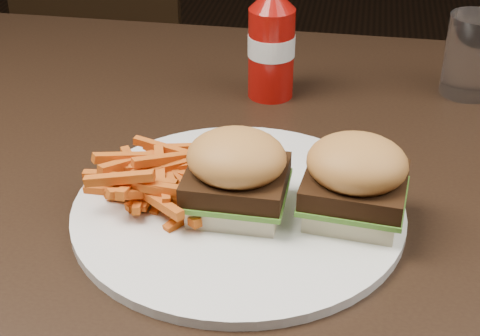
% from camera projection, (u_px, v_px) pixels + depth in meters
% --- Properties ---
extents(dining_table, '(1.20, 0.80, 0.04)m').
position_uv_depth(dining_table, '(311.00, 172.00, 0.87)').
color(dining_table, black).
rests_on(dining_table, ground).
extents(chair_far, '(0.40, 0.40, 0.04)m').
position_uv_depth(chair_far, '(126.00, 76.00, 1.82)').
color(chair_far, black).
rests_on(chair_far, ground).
extents(plate, '(0.34, 0.34, 0.01)m').
position_uv_depth(plate, '(238.00, 210.00, 0.76)').
color(plate, white).
rests_on(plate, dining_table).
extents(sandwich_half_a, '(0.09, 0.08, 0.02)m').
position_uv_depth(sandwich_half_a, '(237.00, 201.00, 0.74)').
color(sandwich_half_a, '#FDE2CA').
rests_on(sandwich_half_a, plate).
extents(sandwich_half_b, '(0.10, 0.09, 0.02)m').
position_uv_depth(sandwich_half_b, '(353.00, 207.00, 0.73)').
color(sandwich_half_b, beige).
rests_on(sandwich_half_b, plate).
extents(fries_pile, '(0.16, 0.16, 0.05)m').
position_uv_depth(fries_pile, '(166.00, 177.00, 0.76)').
color(fries_pile, orange).
rests_on(fries_pile, plate).
extents(ketchup_bottle, '(0.07, 0.07, 0.12)m').
position_uv_depth(ketchup_bottle, '(271.00, 54.00, 0.97)').
color(ketchup_bottle, '#980C08').
rests_on(ketchup_bottle, dining_table).
extents(tumbler, '(0.07, 0.07, 0.11)m').
position_uv_depth(tumbler, '(471.00, 55.00, 0.98)').
color(tumbler, white).
rests_on(tumbler, dining_table).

